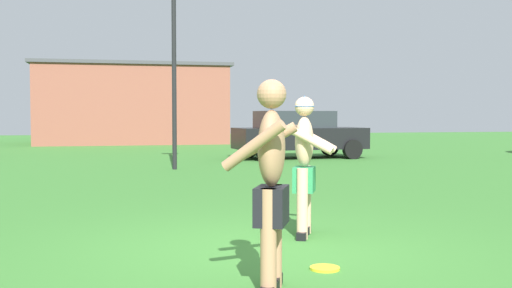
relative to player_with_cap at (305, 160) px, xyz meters
The scene contains 7 objects.
ground_plane 1.31m from the player_with_cap, 135.75° to the right, with size 80.00×80.00×0.00m, color #38752D.
player_with_cap is the anchor object (origin of this frame).
player_in_black 2.34m from the player_with_cap, 114.54° to the right, with size 0.72×0.79×1.74m.
frisbee 1.83m from the player_with_cap, 100.87° to the right, with size 0.28×0.28×0.03m, color yellow.
car_black_near_post 13.17m from the player_with_cap, 73.21° to the left, with size 4.43×2.30×1.58m.
lamp_post 9.72m from the player_with_cap, 93.90° to the left, with size 0.60×0.24×5.76m.
outbuilding_behind_lot 25.32m from the player_with_cap, 92.86° to the left, with size 9.64×5.67×4.02m.
Camera 1 is at (-1.55, -6.26, 1.45)m, focal length 42.83 mm.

